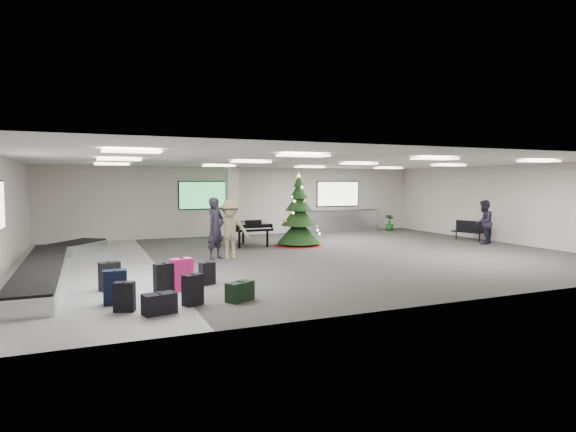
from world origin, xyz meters
name	(u,v)px	position (x,y,z in m)	size (l,w,h in m)	color
ground	(307,255)	(0.00, 0.00, 0.00)	(18.00, 18.00, 0.00)	#373332
room_envelope	(289,187)	(-0.38, 0.67, 2.33)	(18.02, 14.02, 3.21)	#BBB7AB
baggage_carousel	(51,265)	(-7.84, -0.08, 0.21)	(2.28, 9.71, 0.43)	silver
service_counter	(341,221)	(5.00, 6.65, 0.55)	(4.05, 0.65, 1.08)	silver
suitcase_0	(193,290)	(-4.98, -5.13, 0.32)	(0.46, 0.40, 0.65)	black
suitcase_1	(164,278)	(-5.34, -3.81, 0.34)	(0.48, 0.33, 0.69)	black
pink_suitcase	(182,275)	(-4.94, -3.72, 0.37)	(0.54, 0.42, 0.77)	#E11D74
suitcase_3	(207,273)	(-4.25, -3.31, 0.28)	(0.41, 0.31, 0.57)	black
navy_suitcase	(115,287)	(-6.42, -4.44, 0.35)	(0.46, 0.27, 0.72)	black
suitcase_5	(124,297)	(-6.29, -5.11, 0.29)	(0.43, 0.33, 0.59)	black
green_duffel	(240,291)	(-3.99, -5.16, 0.20)	(0.67, 0.56, 0.42)	black
suitcase_8	(110,276)	(-6.46, -3.06, 0.33)	(0.50, 0.37, 0.68)	black
black_duffel	(159,304)	(-5.69, -5.55, 0.20)	(0.67, 0.46, 0.42)	black
christmas_tree	(299,221)	(0.77, 2.44, 0.99)	(2.02, 2.02, 2.88)	maroon
grand_piano	(249,227)	(-1.05, 3.18, 0.75)	(1.46, 1.85, 1.06)	black
bench	(469,229)	(8.20, 1.13, 0.47)	(0.84, 1.40, 0.84)	black
traveler_a	(216,228)	(-3.07, 0.43, 1.00)	(0.73, 0.48, 2.00)	black
traveler_b	(230,229)	(-2.59, 0.40, 0.96)	(1.24, 0.71, 1.92)	#857952
traveler_bench	(484,222)	(7.84, -0.02, 0.89)	(0.86, 0.67, 1.78)	black
potted_plant_left	(297,226)	(2.49, 6.50, 0.37)	(0.41, 0.33, 0.74)	#133D19
potted_plant_right	(389,223)	(7.49, 5.97, 0.42)	(0.47, 0.47, 0.84)	#133D19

